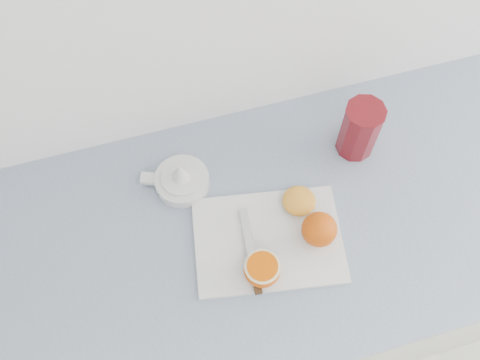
# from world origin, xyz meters

# --- Properties ---
(counter) EXTENTS (2.41, 0.64, 0.89)m
(counter) POSITION_xyz_m (-0.11, 1.70, 0.45)
(counter) COLOR beige
(counter) RESTS_ON ground
(cutting_board) EXTENTS (0.35, 0.27, 0.01)m
(cutting_board) POSITION_xyz_m (-0.15, 1.66, 0.90)
(cutting_board) COLOR silver
(cutting_board) RESTS_ON counter
(whole_orange) EXTENTS (0.07, 0.07, 0.07)m
(whole_orange) POSITION_xyz_m (-0.05, 1.64, 0.94)
(whole_orange) COLOR red
(whole_orange) RESTS_ON cutting_board
(half_orange) EXTENTS (0.07, 0.07, 0.05)m
(half_orange) POSITION_xyz_m (-0.18, 1.59, 0.93)
(half_orange) COLOR red
(half_orange) RESTS_ON cutting_board
(squeezed_shell) EXTENTS (0.07, 0.07, 0.03)m
(squeezed_shell) POSITION_xyz_m (-0.06, 1.72, 0.92)
(squeezed_shell) COLOR orange
(squeezed_shell) RESTS_ON cutting_board
(paring_knife) EXTENTS (0.04, 0.19, 0.01)m
(paring_knife) POSITION_xyz_m (-0.20, 1.61, 0.91)
(paring_knife) COLOR #462B15
(paring_knife) RESTS_ON cutting_board
(citrus_juicer) EXTENTS (0.15, 0.12, 0.08)m
(citrus_juicer) POSITION_xyz_m (-0.29, 1.84, 0.91)
(citrus_juicer) COLOR white
(citrus_juicer) RESTS_ON counter
(red_tumbler) EXTENTS (0.09, 0.09, 0.15)m
(red_tumbler) POSITION_xyz_m (0.12, 1.83, 0.96)
(red_tumbler) COLOR maroon
(red_tumbler) RESTS_ON counter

